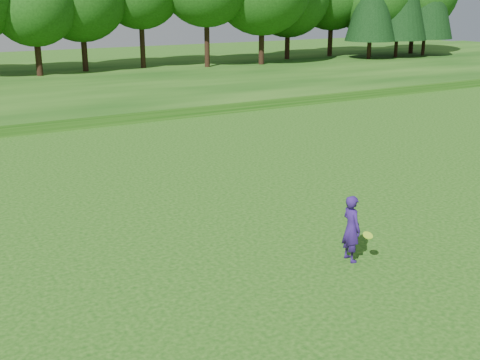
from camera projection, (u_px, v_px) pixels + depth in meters
ground at (276, 265)px, 15.50m from camera, size 140.00×140.00×0.00m
berm at (16, 88)px, 43.50m from camera, size 130.00×30.00×0.60m
walking_path at (68, 126)px, 32.02m from camera, size 130.00×1.60×0.04m
woman at (351, 228)px, 15.53m from camera, size 0.50×0.97×1.78m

